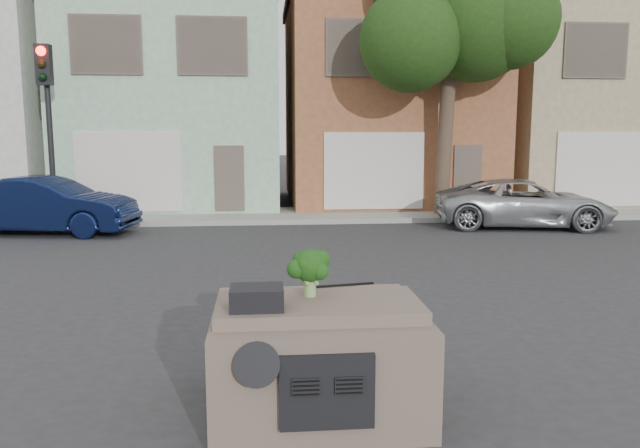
{
  "coord_description": "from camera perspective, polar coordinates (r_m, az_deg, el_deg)",
  "views": [
    {
      "loc": [
        -0.51,
        -8.83,
        2.71
      ],
      "look_at": [
        0.34,
        0.5,
        1.3
      ],
      "focal_mm": 35.0,
      "sensor_mm": 36.0,
      "label": 1
    }
  ],
  "objects": [
    {
      "name": "townhouse_beige",
      "position": [
        26.26,
        22.38,
        10.26
      ],
      "size": [
        7.2,
        8.2,
        7.55
      ],
      "primitive_type": "cube",
      "color": "tan",
      "rests_on": "ground"
    },
    {
      "name": "townhouse_mint",
      "position": [
        23.54,
        -12.75,
        10.96
      ],
      "size": [
        7.2,
        8.2,
        7.55
      ],
      "primitive_type": "cube",
      "color": "#9BC5A2",
      "rests_on": "ground"
    },
    {
      "name": "car_dashboard",
      "position": [
        6.23,
        -0.23,
        -11.63
      ],
      "size": [
        2.0,
        1.8,
        1.12
      ],
      "primitive_type": "cube",
      "color": "#6B594D",
      "rests_on": "ground"
    },
    {
      "name": "navy_sedan",
      "position": [
        17.95,
        -23.6,
        -0.84
      ],
      "size": [
        4.77,
        2.26,
        1.51
      ],
      "primitive_type": "imported",
      "rotation": [
        0.0,
        0.0,
        1.42
      ],
      "color": "#0C1436",
      "rests_on": "ground"
    },
    {
      "name": "wiper_arm",
      "position": [
        6.45,
        1.96,
        -5.61
      ],
      "size": [
        0.69,
        0.15,
        0.02
      ],
      "primitive_type": "cube",
      "rotation": [
        0.0,
        0.0,
        0.17
      ],
      "color": "black",
      "rests_on": "car_dashboard"
    },
    {
      "name": "townhouse_tan",
      "position": [
        23.78,
        5.82,
        11.09
      ],
      "size": [
        7.2,
        8.2,
        7.55
      ],
      "primitive_type": "cube",
      "color": "#955837",
      "rests_on": "ground"
    },
    {
      "name": "silver_pickup",
      "position": [
        18.55,
        18.08,
        -0.26
      ],
      "size": [
        5.19,
        3.07,
        1.35
      ],
      "primitive_type": "imported",
      "rotation": [
        0.0,
        0.0,
        1.39
      ],
      "color": "#A6A9AE",
      "rests_on": "ground"
    },
    {
      "name": "ground_plane",
      "position": [
        9.25,
        -1.86,
        -8.48
      ],
      "size": [
        120.0,
        120.0,
        0.0
      ],
      "primitive_type": "plane",
      "color": "#303033",
      "rests_on": "ground"
    },
    {
      "name": "traffic_signal",
      "position": [
        19.28,
        -23.53,
        7.39
      ],
      "size": [
        0.4,
        0.4,
        5.1
      ],
      "primitive_type": "cube",
      "color": "black",
      "rests_on": "ground"
    },
    {
      "name": "sidewalk",
      "position": [
        19.51,
        -3.68,
        0.79
      ],
      "size": [
        40.0,
        3.0,
        0.15
      ],
      "primitive_type": "cube",
      "color": "gray",
      "rests_on": "ground"
    },
    {
      "name": "broccoli",
      "position": [
        6.02,
        -0.94,
        -4.43
      ],
      "size": [
        0.49,
        0.49,
        0.47
      ],
      "primitive_type": "cube",
      "rotation": [
        0.0,
        0.0,
        0.32
      ],
      "color": "#15390F",
      "rests_on": "car_dashboard"
    },
    {
      "name": "instrument_hump",
      "position": [
        5.68,
        -5.8,
        -6.71
      ],
      "size": [
        0.48,
        0.38,
        0.2
      ],
      "primitive_type": "cube",
      "color": "black",
      "rests_on": "car_dashboard"
    },
    {
      "name": "tree_near",
      "position": [
        19.49,
        11.51,
        12.93
      ],
      "size": [
        4.4,
        4.0,
        8.5
      ],
      "primitive_type": "cube",
      "color": "#1E3D11",
      "rests_on": "ground"
    }
  ]
}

